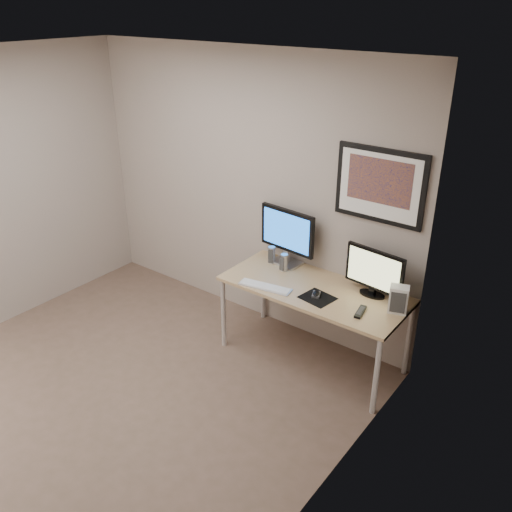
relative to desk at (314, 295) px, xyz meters
The scene contains 13 objects.
floor 1.81m from the desk, 126.53° to the right, with size 3.60×3.60×0.00m, color brown.
room 1.66m from the desk, 137.99° to the right, with size 3.60×3.60×3.60m.
desk is the anchor object (origin of this frame).
framed_art 1.07m from the desk, 43.46° to the left, with size 0.75×0.04×0.60m.
monitor_large 0.63m from the desk, 151.57° to the left, with size 0.58×0.21×0.53m.
monitor_tv 0.56m from the desk, 21.91° to the left, with size 0.52×0.15×0.41m.
speaker_left 0.61m from the desk, 163.35° to the left, with size 0.07×0.07×0.16m, color #B7B7BC.
speaker_right 0.43m from the desk, 163.80° to the left, with size 0.06×0.06×0.16m, color #B7B7BC.
keyboard 0.43m from the desk, 144.18° to the right, with size 0.46×0.12×0.02m, color silver.
mousepad 0.18m from the desk, 49.83° to the right, with size 0.26×0.23×0.00m, color black.
mouse 0.16m from the desk, 52.71° to the right, with size 0.06×0.10×0.03m, color black.
remote 0.52m from the desk, 14.40° to the right, with size 0.05×0.19×0.02m, color black.
fan_unit 0.74m from the desk, ahead, with size 0.15×0.11×0.22m, color silver.
Camera 1 is at (3.02, -2.16, 2.98)m, focal length 38.00 mm.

